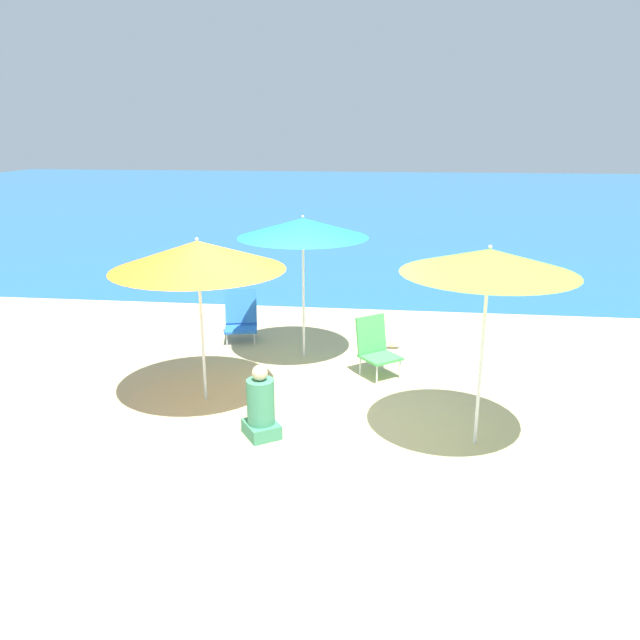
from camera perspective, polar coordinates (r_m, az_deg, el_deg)
The scene contains 9 objects.
ground_plane at distance 7.46m, azimuth -3.87°, elevation -8.86°, with size 60.00×60.00×0.00m, color #C6B284.
sea_water at distance 31.53m, azimuth 4.72°, elevation 11.06°, with size 60.00×40.00×0.01m.
beach_umbrella_orange at distance 7.50m, azimuth -11.12°, elevation 5.81°, with size 2.08×2.08×2.05m.
beach_umbrella_lime at distance 6.42m, azimuth 15.21°, elevation 5.18°, with size 1.77×1.77×2.17m.
beach_umbrella_teal at distance 8.87m, azimuth -1.54°, elevation 8.42°, with size 1.87×1.87×2.10m.
beach_chair_green at distance 8.58m, azimuth 5.10°, elevation -2.35°, with size 0.68×0.68×0.81m.
beach_chair_blue at distance 10.13m, azimuth -7.24°, elevation 0.27°, with size 0.63×0.72×0.77m.
person_seated_near at distance 6.91m, azimuth -5.43°, elevation -7.98°, with size 0.50×0.51×0.84m.
seagull at distance 9.68m, azimuth 6.71°, elevation -1.85°, with size 0.27×0.11×0.23m.
Camera 1 is at (1.32, -6.58, 3.25)m, focal length 35.00 mm.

